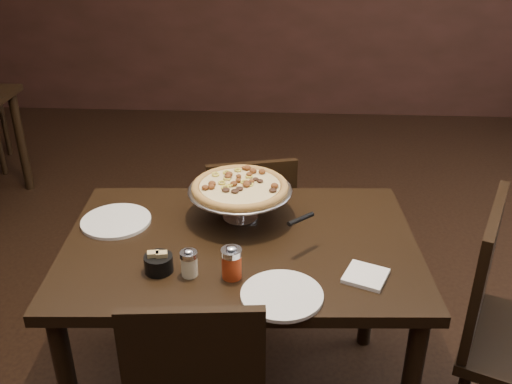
{
  "coord_description": "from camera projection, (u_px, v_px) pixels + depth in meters",
  "views": [
    {
      "loc": [
        0.11,
        -1.65,
        1.8
      ],
      "look_at": [
        0.01,
        0.06,
        0.92
      ],
      "focal_mm": 40.0,
      "sensor_mm": 36.0,
      "label": 1
    }
  ],
  "objects": [
    {
      "name": "room",
      "position": [
        272.0,
        51.0,
        1.67
      ],
      "size": [
        6.04,
        7.04,
        2.84
      ],
      "color": "black",
      "rests_on": "ground"
    },
    {
      "name": "dining_table",
      "position": [
        241.0,
        265.0,
        2.0
      ],
      "size": [
        1.25,
        0.87,
        0.75
      ],
      "rotation": [
        0.0,
        0.0,
        0.06
      ],
      "color": "black",
      "rests_on": "ground"
    },
    {
      "name": "pizza_stand",
      "position": [
        240.0,
        187.0,
        2.04
      ],
      "size": [
        0.38,
        0.38,
        0.16
      ],
      "color": "silver",
      "rests_on": "dining_table"
    },
    {
      "name": "parmesan_shaker",
      "position": [
        189.0,
        263.0,
        1.76
      ],
      "size": [
        0.05,
        0.05,
        0.09
      ],
      "color": "beige",
      "rests_on": "dining_table"
    },
    {
      "name": "pepper_flake_shaker",
      "position": [
        232.0,
        263.0,
        1.75
      ],
      "size": [
        0.06,
        0.06,
        0.11
      ],
      "color": "maroon",
      "rests_on": "dining_table"
    },
    {
      "name": "packet_caddy",
      "position": [
        158.0,
        263.0,
        1.79
      ],
      "size": [
        0.09,
        0.09,
        0.07
      ],
      "rotation": [
        0.0,
        0.0,
        0.2
      ],
      "color": "black",
      "rests_on": "dining_table"
    },
    {
      "name": "napkin_stack",
      "position": [
        366.0,
        276.0,
        1.76
      ],
      "size": [
        0.16,
        0.16,
        0.01
      ],
      "primitive_type": "cube",
      "rotation": [
        0.0,
        0.0,
        -0.4
      ],
      "color": "white",
      "rests_on": "dining_table"
    },
    {
      "name": "plate_left",
      "position": [
        116.0,
        221.0,
        2.06
      ],
      "size": [
        0.25,
        0.25,
        0.01
      ],
      "primitive_type": "cylinder",
      "color": "white",
      "rests_on": "dining_table"
    },
    {
      "name": "plate_near",
      "position": [
        282.0,
        295.0,
        1.68
      ],
      "size": [
        0.25,
        0.25,
        0.01
      ],
      "primitive_type": "cylinder",
      "color": "white",
      "rests_on": "dining_table"
    },
    {
      "name": "serving_spatula",
      "position": [
        301.0,
        220.0,
        1.84
      ],
      "size": [
        0.14,
        0.14,
        0.02
      ],
      "rotation": [
        0.0,
        0.0,
        -0.78
      ],
      "color": "silver",
      "rests_on": "pizza_stand"
    },
    {
      "name": "chair_far",
      "position": [
        248.0,
        227.0,
        2.63
      ],
      "size": [
        0.47,
        0.47,
        0.83
      ],
      "rotation": [
        0.0,
        0.0,
        3.38
      ],
      "color": "black",
      "rests_on": "ground"
    },
    {
      "name": "chair_side",
      "position": [
        512.0,
        328.0,
        1.92
      ],
      "size": [
        0.58,
        0.58,
        0.94
      ],
      "rotation": [
        0.0,
        0.0,
        1.15
      ],
      "color": "black",
      "rests_on": "ground"
    }
  ]
}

